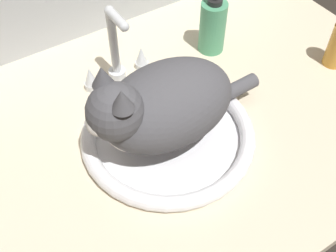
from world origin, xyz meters
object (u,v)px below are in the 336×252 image
object	(u,v)px
cat	(159,106)
soap_pump_bottle	(213,26)
faucet	(116,55)
sink_basin	(168,134)

from	to	relation	value
cat	soap_pump_bottle	world-z (taller)	cat
faucet	cat	xyz separation A→B (cm)	(-1.95, -21.58, 3.72)
cat	soap_pump_bottle	size ratio (longest dim) A/B	2.18
soap_pump_bottle	faucet	bearing A→B (deg)	174.00
sink_basin	soap_pump_bottle	bearing A→B (deg)	37.18
sink_basin	cat	world-z (taller)	cat
faucet	cat	world-z (taller)	cat
soap_pump_bottle	sink_basin	bearing A→B (deg)	-142.82
faucet	cat	size ratio (longest dim) A/B	0.50
sink_basin	faucet	xyz separation A→B (cm)	(0.00, 21.54, 5.89)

